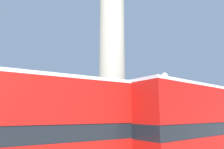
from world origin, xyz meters
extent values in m
cube|color=#BCB29E|center=(0.00, 0.00, 0.61)|extent=(6.32, 6.32, 1.22)
cube|color=#BCB29E|center=(0.00, 0.00, 1.82)|extent=(4.55, 4.55, 1.22)
cylinder|color=#BCB29E|center=(0.00, 0.00, 10.46)|extent=(2.04, 2.04, 16.06)
cube|color=#B7140F|center=(1.95, -6.60, 1.33)|extent=(11.45, 3.41, 1.66)
cube|color=black|center=(1.95, -6.60, 2.43)|extent=(11.44, 3.36, 0.55)
cube|color=#B7140F|center=(1.95, -6.60, 3.48)|extent=(11.45, 3.41, 1.55)
cube|color=silver|center=(1.95, -6.60, 4.32)|extent=(11.45, 3.41, 0.12)
cylinder|color=black|center=(3.60, -2.17, 2.92)|extent=(0.14, 0.14, 5.84)
sphere|color=white|center=(3.60, -2.17, 6.09)|extent=(0.50, 0.50, 0.50)
camera|label=1|loc=(-8.43, -12.97, 3.04)|focal=32.00mm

